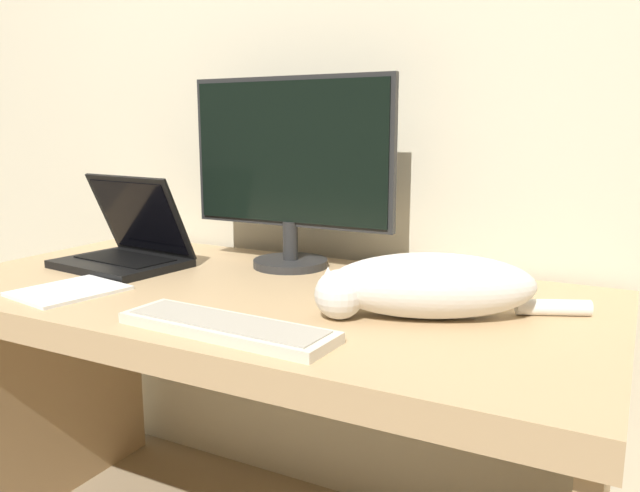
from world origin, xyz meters
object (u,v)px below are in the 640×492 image
at_px(laptop, 127,248).
at_px(cat, 425,285).
at_px(external_keyboard, 226,327).
at_px(monitor, 290,167).

bearing_deg(laptop, cat, 2.11).
distance_m(laptop, external_keyboard, 0.65).
height_order(laptop, external_keyboard, laptop).
bearing_deg(monitor, cat, -30.24).
relative_size(monitor, external_keyboard, 1.35).
xyz_separation_m(monitor, cat, (0.46, -0.27, -0.20)).
distance_m(laptop, cat, 0.86).
bearing_deg(monitor, laptop, -153.66).
bearing_deg(monitor, external_keyboard, -71.83).
height_order(monitor, cat, monitor).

